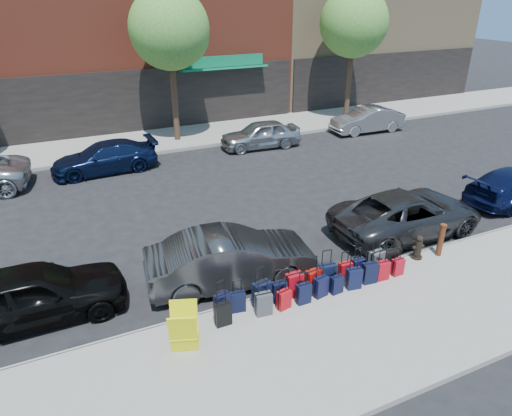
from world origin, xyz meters
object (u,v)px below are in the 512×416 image
bollard (441,239)px  car_near_0 (33,294)px  display_rack (184,329)px  tree_center (172,31)px  tree_right (356,25)px  suitcase_front_5 (314,281)px  car_near_2 (407,214)px  car_near_1 (232,259)px  car_far_2 (260,134)px  fire_hydrant (418,248)px  car_far_1 (105,157)px  car_far_3 (367,120)px

bollard → car_near_0: (-10.78, 2.00, 0.06)m
display_rack → tree_center: bearing=94.0°
car_near_0 → tree_right: bearing=-55.1°
suitcase_front_5 → bollard: (4.27, -0.01, 0.20)m
car_near_2 → tree_center: bearing=16.5°
car_near_1 → suitcase_front_5: bearing=-123.9°
car_near_0 → car_near_2: car_near_0 is taller
tree_center → car_far_2: size_ratio=1.83×
tree_center → car_near_1: bearing=-100.1°
tree_right → fire_hydrant: (-7.54, -14.20, -4.93)m
suitcase_front_5 → bollard: bearing=-6.2°
fire_hydrant → car_near_1: 5.42m
bollard → car_far_1: bearing=124.2°
tree_right → bollard: 16.59m
tree_center → tree_right: bearing=0.0°
tree_center → suitcase_front_5: bearing=-92.5°
suitcase_front_5 → car_far_2: size_ratio=0.25×
car_far_1 → car_far_2: size_ratio=1.12×
tree_right → bollard: size_ratio=7.24×
tree_center → car_near_0: (-7.13, -12.35, -4.69)m
tree_right → car_far_1: 15.68m
car_near_2 → car_far_2: car_near_2 is taller
tree_center → suitcase_front_5: size_ratio=7.27×
display_rack → car_near_1: bearing=66.8°
display_rack → car_far_2: 14.51m
car_near_2 → car_far_3: bearing=-31.5°
fire_hydrant → car_far_1: 13.40m
car_near_1 → car_near_2: car_near_1 is taller
car_far_3 → suitcase_front_5: bearing=-39.3°
tree_right → fire_hydrant: bearing=-118.0°
tree_center → bollard: (3.65, -14.35, -4.74)m
bollard → car_near_1: bearing=166.2°
suitcase_front_5 → fire_hydrant: (3.58, 0.13, 0.02)m
car_near_0 → car_far_2: bearing=-47.4°
car_far_1 → car_near_0: bearing=-19.9°
tree_center → car_near_1: size_ratio=1.61×
tree_center → car_far_2: tree_center is taller
display_rack → car_near_1: (1.94, 2.08, 0.07)m
car_near_2 → car_far_1: 12.69m
car_far_1 → car_far_3: (14.11, 0.28, 0.03)m
suitcase_front_5 → car_far_2: (4.01, 11.71, 0.21)m
suitcase_front_5 → car_near_1: 2.23m
tree_center → car_far_3: size_ratio=1.76×
car_far_1 → car_far_2: 7.56m
car_far_2 → car_near_2: bearing=6.7°
car_near_0 → bollard: bearing=-100.6°
tree_right → car_far_2: size_ratio=1.83×
car_near_2 → car_near_1: bearing=91.5°
display_rack → car_far_3: bearing=61.0°
tree_right → car_far_3: tree_right is taller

